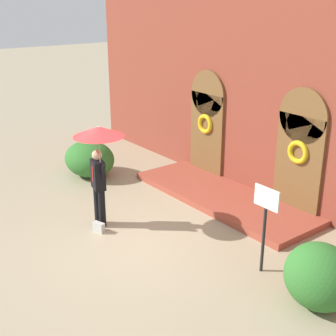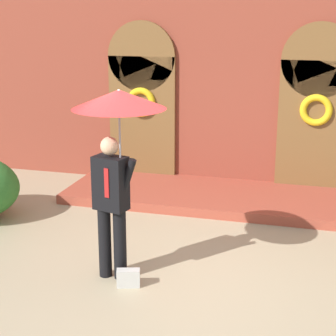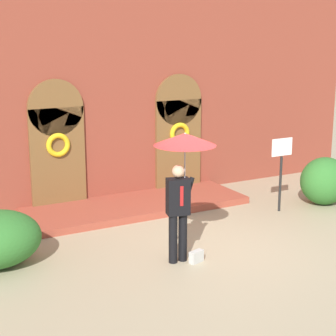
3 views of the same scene
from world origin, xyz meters
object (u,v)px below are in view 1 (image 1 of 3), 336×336
Objects in this scene: shrub_left at (89,159)px; shrub_right at (319,277)px; person_with_umbrella at (99,146)px; sign_post at (265,216)px; handbag at (99,227)px.

shrub_right is (7.79, 0.05, 0.07)m from shrub_left.
person_with_umbrella is 5.12m from shrub_right.
person_with_umbrella reaches higher than sign_post.
sign_post reaches higher than shrub_left.
shrub_left is at bearing 137.34° from handbag.
person_with_umbrella is at bearing -23.79° from shrub_left.
shrub_left is at bearing -178.87° from sign_post.
handbag is 4.86m from shrub_right.
handbag is 3.82m from sign_post.
shrub_right is (4.57, 1.59, 0.47)m from handbag.
shrub_right is (1.30, -0.08, -0.59)m from sign_post.
person_with_umbrella is at bearing 113.97° from handbag.
shrub_right is (4.75, 1.39, -1.34)m from person_with_umbrella.
sign_post is at bearing 9.99° from handbag.
shrub_right reaches higher than shrub_left.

